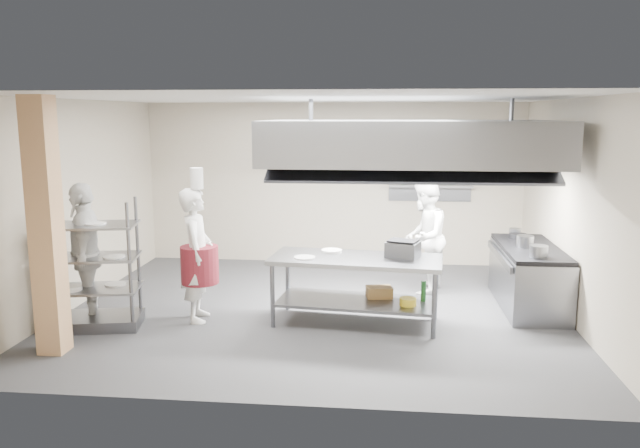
# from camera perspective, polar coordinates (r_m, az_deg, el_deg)

# --- Properties ---
(floor) EXTENTS (7.00, 7.00, 0.00)m
(floor) POSITION_cam_1_polar(r_m,az_deg,el_deg) (9.07, -0.46, -7.87)
(floor) COLOR #2C2C2E
(floor) RESTS_ON ground
(ceiling) EXTENTS (7.00, 7.00, 0.00)m
(ceiling) POSITION_cam_1_polar(r_m,az_deg,el_deg) (8.64, -0.49, 11.44)
(ceiling) COLOR silver
(ceiling) RESTS_ON wall_back
(wall_back) EXTENTS (7.00, 0.00, 7.00)m
(wall_back) POSITION_cam_1_polar(r_m,az_deg,el_deg) (11.69, 1.16, 3.69)
(wall_back) COLOR tan
(wall_back) RESTS_ON ground
(wall_left) EXTENTS (0.00, 6.00, 6.00)m
(wall_left) POSITION_cam_1_polar(r_m,az_deg,el_deg) (9.76, -21.37, 1.75)
(wall_left) COLOR tan
(wall_left) RESTS_ON ground
(wall_right) EXTENTS (0.00, 6.00, 6.00)m
(wall_right) POSITION_cam_1_polar(r_m,az_deg,el_deg) (9.04, 22.16, 1.10)
(wall_right) COLOR tan
(wall_right) RESTS_ON ground
(column) EXTENTS (0.30, 0.30, 3.00)m
(column) POSITION_cam_1_polar(r_m,az_deg,el_deg) (7.82, -23.76, -0.30)
(column) COLOR tan
(column) RESTS_ON floor
(exhaust_hood) EXTENTS (4.00, 2.50, 0.60)m
(exhaust_hood) POSITION_cam_1_polar(r_m,az_deg,el_deg) (9.00, 8.14, 7.46)
(exhaust_hood) COLOR gray
(exhaust_hood) RESTS_ON ceiling
(hood_strip_a) EXTENTS (1.60, 0.12, 0.04)m
(hood_strip_a) POSITION_cam_1_polar(r_m,az_deg,el_deg) (9.03, 2.34, 5.52)
(hood_strip_a) COLOR white
(hood_strip_a) RESTS_ON exhaust_hood
(hood_strip_b) EXTENTS (1.60, 0.12, 0.04)m
(hood_strip_b) POSITION_cam_1_polar(r_m,az_deg,el_deg) (9.09, 13.78, 5.28)
(hood_strip_b) COLOR white
(hood_strip_b) RESTS_ON exhaust_hood
(wall_shelf) EXTENTS (1.50, 0.28, 0.04)m
(wall_shelf) POSITION_cam_1_polar(r_m,az_deg,el_deg) (11.52, 10.07, 3.45)
(wall_shelf) COLOR gray
(wall_shelf) RESTS_ON wall_back
(island) EXTENTS (2.34, 1.17, 0.91)m
(island) POSITION_cam_1_polar(r_m,az_deg,el_deg) (8.42, 3.28, -6.07)
(island) COLOR gray
(island) RESTS_ON floor
(island_worktop) EXTENTS (2.34, 1.17, 0.06)m
(island_worktop) POSITION_cam_1_polar(r_m,az_deg,el_deg) (8.31, 3.31, -3.26)
(island_worktop) COLOR gray
(island_worktop) RESTS_ON island
(island_undershelf) EXTENTS (2.15, 1.06, 0.04)m
(island_undershelf) POSITION_cam_1_polar(r_m,az_deg,el_deg) (8.46, 3.27, -7.08)
(island_undershelf) COLOR slate
(island_undershelf) RESTS_ON island
(pass_rack) EXTENTS (1.24, 0.87, 1.70)m
(pass_rack) POSITION_cam_1_polar(r_m,az_deg,el_deg) (8.68, -19.98, -3.49)
(pass_rack) COLOR gray
(pass_rack) RESTS_ON floor
(cooking_range) EXTENTS (0.80, 2.00, 0.84)m
(cooking_range) POSITION_cam_1_polar(r_m,az_deg,el_deg) (9.62, 18.51, -4.75)
(cooking_range) COLOR gray
(cooking_range) RESTS_ON floor
(range_top) EXTENTS (0.78, 1.96, 0.06)m
(range_top) POSITION_cam_1_polar(r_m,az_deg,el_deg) (9.52, 18.66, -2.13)
(range_top) COLOR black
(range_top) RESTS_ON cooking_range
(chef_head) EXTENTS (0.54, 0.73, 1.82)m
(chef_head) POSITION_cam_1_polar(r_m,az_deg,el_deg) (8.59, -11.18, -2.79)
(chef_head) COLOR white
(chef_head) RESTS_ON floor
(chef_line) EXTENTS (0.87, 1.01, 1.78)m
(chef_line) POSITION_cam_1_polar(r_m,az_deg,el_deg) (9.88, 9.51, -1.18)
(chef_line) COLOR white
(chef_line) RESTS_ON floor
(chef_plating) EXTENTS (0.84, 1.21, 1.91)m
(chef_plating) POSITION_cam_1_polar(r_m,az_deg,el_deg) (8.91, -20.67, -2.52)
(chef_plating) COLOR white
(chef_plating) RESTS_ON floor
(griddle) EXTENTS (0.50, 0.44, 0.20)m
(griddle) POSITION_cam_1_polar(r_m,az_deg,el_deg) (8.37, 7.58, -2.31)
(griddle) COLOR gray
(griddle) RESTS_ON island_worktop
(wicker_basket) EXTENTS (0.38, 0.30, 0.15)m
(wicker_basket) POSITION_cam_1_polar(r_m,az_deg,el_deg) (8.58, 5.43, -6.21)
(wicker_basket) COLOR olive
(wicker_basket) RESTS_ON island_undershelf
(stockpot) EXTENTS (0.24, 0.24, 0.17)m
(stockpot) POSITION_cam_1_polar(r_m,az_deg,el_deg) (9.43, 18.24, -1.51)
(stockpot) COLOR gray
(stockpot) RESTS_ON range_top
(plate_stack) EXTENTS (0.28, 0.28, 0.05)m
(plate_stack) POSITION_cam_1_polar(r_m,az_deg,el_deg) (8.75, -19.86, -5.42)
(plate_stack) COLOR white
(plate_stack) RESTS_ON pass_rack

